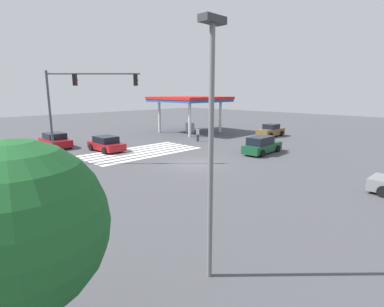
# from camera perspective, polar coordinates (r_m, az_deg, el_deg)

# --- Properties ---
(ground_plane) EXTENTS (122.51, 122.51, 0.00)m
(ground_plane) POSITION_cam_1_polar(r_m,az_deg,el_deg) (24.15, -0.00, -1.97)
(ground_plane) COLOR #47474C
(crosswalk_markings) EXTENTS (11.26, 5.35, 0.01)m
(crosswalk_markings) POSITION_cam_1_polar(r_m,az_deg,el_deg) (29.30, -9.60, 0.31)
(crosswalk_markings) COLOR silver
(crosswalk_markings) RESTS_ON ground_plane
(traffic_signal_mast) EXTENTS (5.17, 5.17, 7.29)m
(traffic_signal_mast) POSITION_cam_1_polar(r_m,az_deg,el_deg) (25.11, -21.34, 9.82)
(traffic_signal_mast) COLOR #47474C
(traffic_signal_mast) RESTS_ON ground_plane
(car_1) EXTENTS (2.20, 4.15, 1.45)m
(car_1) POSITION_cam_1_polar(r_m,az_deg,el_deg) (30.47, -16.02, 1.76)
(car_1) COLOR maroon
(car_1) RESTS_ON ground_plane
(car_3) EXTENTS (2.26, 4.30, 1.53)m
(car_3) POSITION_cam_1_polar(r_m,az_deg,el_deg) (34.13, -24.60, 2.23)
(car_3) COLOR maroon
(car_3) RESTS_ON ground_plane
(car_4) EXTENTS (4.34, 2.02, 1.61)m
(car_4) POSITION_cam_1_polar(r_m,az_deg,el_deg) (40.15, 14.77, 4.21)
(car_4) COLOR brown
(car_4) RESTS_ON ground_plane
(car_5) EXTENTS (4.88, 2.11, 1.63)m
(car_5) POSITION_cam_1_polar(r_m,az_deg,el_deg) (28.81, 13.15, 1.53)
(car_5) COLOR #144728
(car_5) RESTS_ON ground_plane
(gas_station_canopy) EXTENTS (8.89, 8.89, 5.01)m
(gas_station_canopy) POSITION_cam_1_polar(r_m,az_deg,el_deg) (42.54, -0.41, 10.08)
(gas_station_canopy) COLOR #23519E
(gas_station_canopy) RESTS_ON ground_plane
(pedestrian) EXTENTS (0.40, 0.42, 1.65)m
(pedestrian) POSITION_cam_1_polar(r_m,az_deg,el_deg) (34.90, 1.10, 3.82)
(pedestrian) COLOR #38383D
(pedestrian) RESTS_ON ground_plane
(street_light_pole_a) EXTENTS (0.80, 0.36, 7.69)m
(street_light_pole_a) POSITION_cam_1_polar(r_m,az_deg,el_deg) (8.58, 3.66, 4.44)
(street_light_pole_a) COLOR slate
(street_light_pole_a) RESTS_ON ground_plane
(tree_corner_a) EXTENTS (3.43, 3.43, 4.89)m
(tree_corner_a) POSITION_cam_1_polar(r_m,az_deg,el_deg) (6.73, -30.23, -12.20)
(tree_corner_a) COLOR brown
(tree_corner_a) RESTS_ON ground_plane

